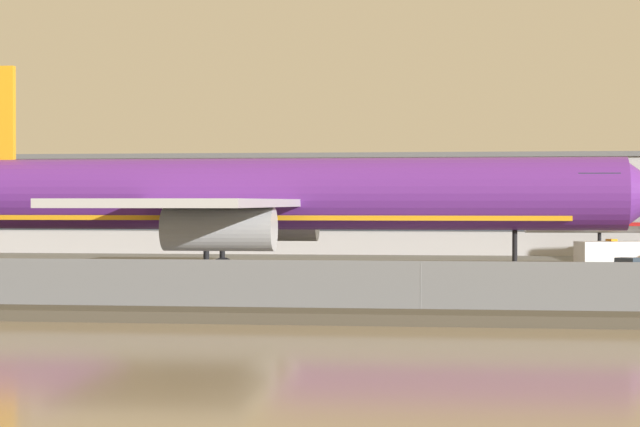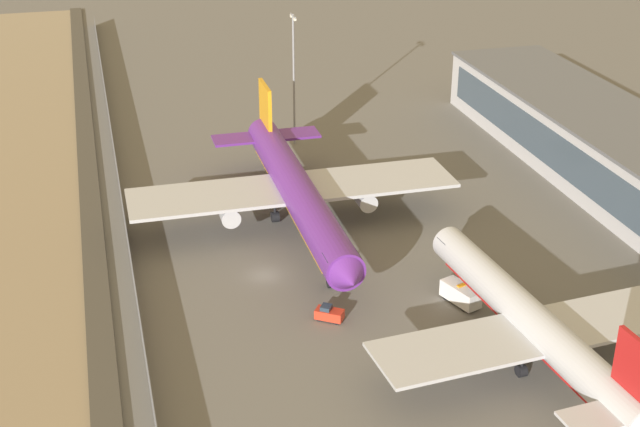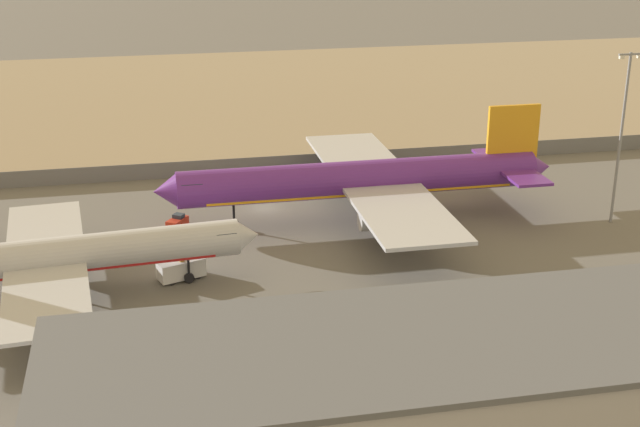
# 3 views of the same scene
# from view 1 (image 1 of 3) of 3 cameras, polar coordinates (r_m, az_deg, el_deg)

# --- Properties ---
(ground_plane) EXTENTS (500.00, 500.00, 0.00)m
(ground_plane) POSITION_cam_1_polar(r_m,az_deg,el_deg) (74.81, 5.25, -3.51)
(ground_plane) COLOR #66635E
(shoreline_seawall) EXTENTS (320.00, 3.00, 0.50)m
(shoreline_seawall) POSITION_cam_1_polar(r_m,az_deg,el_deg) (54.38, 4.38, -4.77)
(shoreline_seawall) COLOR #474238
(shoreline_seawall) RESTS_ON ground
(perimeter_fence) EXTENTS (280.00, 0.10, 2.50)m
(perimeter_fence) POSITION_cam_1_polar(r_m,az_deg,el_deg) (58.78, 4.63, -3.39)
(perimeter_fence) COLOR slate
(perimeter_fence) RESTS_ON ground
(cargo_jet_purple) EXTENTS (52.98, 45.41, 14.66)m
(cargo_jet_purple) POSITION_cam_1_polar(r_m,az_deg,el_deg) (83.10, -3.18, 0.76)
(cargo_jet_purple) COLOR #602889
(cargo_jet_purple) RESTS_ON ground
(baggage_tug) EXTENTS (3.12, 3.55, 1.80)m
(baggage_tug) POSITION_cam_1_polar(r_m,az_deg,el_deg) (80.29, 14.01, -2.67)
(baggage_tug) COLOR red
(baggage_tug) RESTS_ON ground
(ops_van) EXTENTS (5.60, 3.71, 2.48)m
(ops_van) POSITION_cam_1_polar(r_m,az_deg,el_deg) (96.27, 13.25, -1.85)
(ops_van) COLOR white
(ops_van) RESTS_ON ground
(terminal_building) EXTENTS (82.56, 18.30, 10.18)m
(terminal_building) POSITION_cam_1_polar(r_m,az_deg,el_deg) (133.53, -0.91, 0.47)
(terminal_building) COLOR #B2B2B7
(terminal_building) RESTS_ON ground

